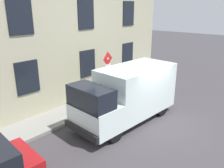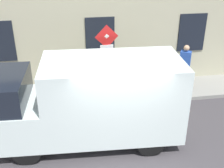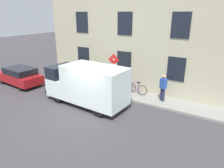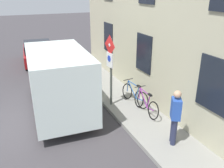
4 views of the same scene
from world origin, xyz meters
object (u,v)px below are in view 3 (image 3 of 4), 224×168
delivery_van (87,84)px  pedestrian (163,87)px  sign_post_stacked (114,69)px  parked_hatchback (20,76)px  bicycle_blue (124,86)px  bicycle_purple (135,88)px

delivery_van → pedestrian: size_ratio=3.16×
pedestrian → sign_post_stacked: bearing=-47.2°
delivery_van → parked_hatchback: delivery_van is taller
bicycle_blue → pedestrian: (-0.24, -2.87, 0.56)m
delivery_van → parked_hatchback: (0.15, 6.83, -0.60)m
bicycle_blue → bicycle_purple: bearing=172.2°
delivery_van → parked_hatchback: 6.86m
delivery_van → pedestrian: delivery_van is taller
bicycle_purple → pedestrian: size_ratio=1.00×
bicycle_purple → pedestrian: pedestrian is taller
delivery_van → pedestrian: 4.68m
delivery_van → pedestrian: bearing=-142.7°
bicycle_purple → pedestrian: 2.09m
delivery_van → bicycle_blue: delivery_van is taller
parked_hatchback → bicycle_blue: parked_hatchback is taller
sign_post_stacked → pedestrian: sign_post_stacked is taller
bicycle_blue → sign_post_stacked: bearing=66.1°
bicycle_blue → pedestrian: pedestrian is taller
parked_hatchback → bicycle_blue: size_ratio=2.40×
sign_post_stacked → bicycle_blue: size_ratio=1.57×
sign_post_stacked → pedestrian: 3.34m
parked_hatchback → pedestrian: (2.48, -10.70, 0.34)m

